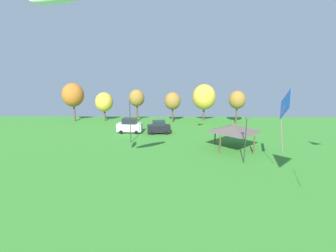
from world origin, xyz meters
TOP-DOWN VIEW (x-y plane):
  - kite_flying_1 at (13.19, 27.48)m, footprint 0.96×3.42m
  - parked_car_leftmost at (-6.12, 45.50)m, footprint 4.50×2.28m
  - parked_car_second_from_left at (-0.90, 45.02)m, footprint 4.19×2.39m
  - park_pavilion at (10.27, 36.61)m, footprint 5.94×5.48m
  - light_post_0 at (-5.02, 39.58)m, footprint 0.36×0.20m
  - light_post_1 at (10.35, 31.04)m, footprint 0.36×0.20m
  - treeline_tree_0 at (-19.40, 54.95)m, footprint 4.50×4.50m
  - treeline_tree_1 at (-13.05, 55.42)m, footprint 3.73×3.73m
  - treeline_tree_2 at (-6.03, 55.21)m, footprint 3.26×3.26m
  - treeline_tree_3 at (1.52, 54.31)m, footprint 3.31×3.31m
  - treeline_tree_4 at (8.19, 55.59)m, footprint 4.87×4.87m
  - treeline_tree_5 at (14.59, 53.17)m, footprint 3.35×3.35m

SIDE VIEW (x-z plane):
  - parked_car_second_from_left at x=-0.90m, z-range -0.01..2.28m
  - parked_car_leftmost at x=-6.12m, z-range -0.04..2.61m
  - park_pavilion at x=10.27m, z-range 1.28..4.88m
  - light_post_1 at x=10.35m, z-range 0.40..6.22m
  - light_post_0 at x=-5.02m, z-range 0.41..7.21m
  - treeline_tree_1 at x=-13.05m, z-range 0.99..7.11m
  - treeline_tree_3 at x=1.52m, z-range 1.30..7.60m
  - treeline_tree_5 at x=14.59m, z-range 1.50..8.26m
  - treeline_tree_2 at x=-6.03m, z-range 1.55..8.33m
  - treeline_tree_4 at x=8.19m, z-range 1.23..9.08m
  - treeline_tree_0 at x=-19.40m, z-range 1.56..9.65m
  - kite_flying_1 at x=13.19m, z-range 4.31..11.23m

